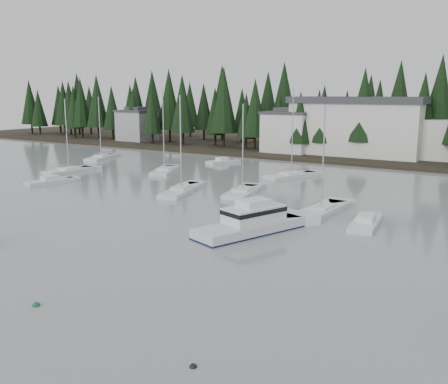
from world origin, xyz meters
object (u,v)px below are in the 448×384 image
object	(u,v)px
sailboat_4	(101,158)
sailboat_8	(69,172)
house_far_west	(137,125)
harbor_inn	(369,127)
runabout_1	(365,224)
runabout_3	(222,162)
runabout_0	(50,182)
sailboat_10	(181,192)
sailboat_11	(291,177)
sailboat_5	(164,172)
sailboat_3	(242,193)
cabin_cruiser_center	(251,225)
house_west	(288,131)
sailboat_1	(321,212)

from	to	relation	value
sailboat_4	sailboat_8	world-z (taller)	sailboat_4
house_far_west	harbor_inn	distance (m)	57.07
sailboat_8	runabout_1	size ratio (longest dim) A/B	1.70
runabout_3	runabout_1	bearing A→B (deg)	-111.72
harbor_inn	sailboat_4	xyz separation A→B (m)	(-41.53, -28.18, -5.71)
runabout_0	runabout_3	xyz separation A→B (m)	(8.83, 29.36, 0.00)
sailboat_8	sailboat_10	xyz separation A→B (m)	(24.50, -3.22, 0.00)
sailboat_4	runabout_3	xyz separation A→B (m)	(22.30, 7.23, 0.07)
sailboat_8	sailboat_11	size ratio (longest dim) A/B	0.88
house_far_west	runabout_1	xyz separation A→B (m)	(71.87, -47.64, -4.27)
sailboat_11	runabout_0	world-z (taller)	sailboat_11
house_far_west	sailboat_4	bearing A→B (deg)	-59.98
sailboat_11	sailboat_5	bearing A→B (deg)	129.92
sailboat_3	sailboat_8	distance (m)	31.38
sailboat_8	runabout_3	distance (m)	25.85
sailboat_4	cabin_cruiser_center	bearing A→B (deg)	-140.79
house_west	sailboat_3	world-z (taller)	sailboat_3
sailboat_4	sailboat_5	xyz separation A→B (m)	(20.36, -6.22, 0.01)
runabout_3	sailboat_10	bearing A→B (deg)	-140.18
sailboat_1	sailboat_10	world-z (taller)	sailboat_10
house_west	sailboat_11	distance (m)	27.92
cabin_cruiser_center	sailboat_10	world-z (taller)	sailboat_10
sailboat_11	runabout_1	xyz separation A→B (m)	(17.46, -21.06, 0.06)
house_far_west	sailboat_4	world-z (taller)	sailboat_4
house_west	sailboat_1	distance (m)	49.49
cabin_cruiser_center	sailboat_4	distance (m)	56.31
cabin_cruiser_center	sailboat_11	bearing A→B (deg)	37.47
sailboat_11	runabout_3	bearing A→B (deg)	87.92
harbor_inn	house_west	bearing A→B (deg)	-167.48
house_west	sailboat_4	world-z (taller)	sailboat_4
house_far_west	sailboat_4	distance (m)	31.30
sailboat_5	sailboat_10	world-z (taller)	sailboat_5
harbor_inn	house_far_west	bearing A→B (deg)	-178.65
house_far_west	runabout_0	distance (m)	57.06
sailboat_1	sailboat_4	bearing A→B (deg)	72.29
house_far_west	sailboat_5	world-z (taller)	sailboat_5
sailboat_8	house_west	bearing A→B (deg)	-22.83
sailboat_8	sailboat_3	bearing A→B (deg)	-87.17
cabin_cruiser_center	sailboat_1	distance (m)	10.82
harbor_inn	sailboat_1	world-z (taller)	harbor_inn
cabin_cruiser_center	sailboat_10	xyz separation A→B (m)	(-16.26, 11.13, -0.62)
house_west	runabout_0	bearing A→B (deg)	-105.50
sailboat_4	sailboat_10	world-z (taller)	sailboat_10
sailboat_4	sailboat_1	bearing A→B (deg)	-129.81
runabout_0	sailboat_5	bearing A→B (deg)	-11.22
harbor_inn	cabin_cruiser_center	world-z (taller)	harbor_inn
harbor_inn	sailboat_4	world-z (taller)	same
house_west	sailboat_11	size ratio (longest dim) A/B	0.71
runabout_0	sailboat_1	bearing A→B (deg)	-71.46
sailboat_1	sailboat_8	world-z (taller)	sailboat_8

